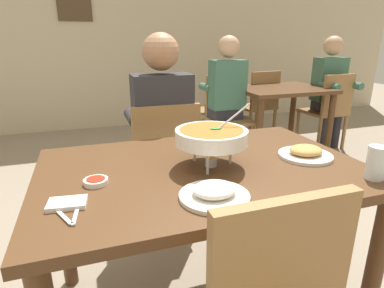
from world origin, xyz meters
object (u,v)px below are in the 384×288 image
object	(u,v)px
chair_diner_main	(164,161)
chair_bg_corner	(259,102)
dining_table_main	(203,188)
curry_bowl	(211,137)
dining_table_far	(280,100)
rice_plate	(214,193)
patron_bg_left	(330,86)
chair_bg_right	(215,103)
appetizer_plate	(306,153)
drink_glass	(376,164)
chair_bg_middle	(227,112)
sauce_dish	(96,181)
patron_bg_middle	(226,91)
diner_main	(161,125)
chair_bg_left	(329,107)

from	to	relation	value
chair_diner_main	chair_bg_corner	world-z (taller)	same
dining_table_main	curry_bowl	size ratio (longest dim) A/B	4.07
dining_table_far	rice_plate	bearing A→B (deg)	-128.07
chair_bg_corner	patron_bg_left	distance (m)	0.85
chair_bg_right	patron_bg_left	size ratio (longest dim) A/B	0.69
dining_table_main	chair_bg_right	bearing A→B (deg)	66.12
curry_bowl	appetizer_plate	xyz separation A→B (m)	(0.45, -0.04, -0.11)
chair_diner_main	rice_plate	bearing A→B (deg)	-93.82
drink_glass	chair_bg_middle	distance (m)	2.34
dining_table_main	dining_table_far	distance (m)	2.50
dining_table_main	curry_bowl	world-z (taller)	curry_bowl
dining_table_far	chair_bg_corner	bearing A→B (deg)	88.13
dining_table_main	dining_table_far	size ratio (longest dim) A/B	1.35
curry_bowl	dining_table_far	distance (m)	2.50
sauce_dish	patron_bg_middle	xyz separation A→B (m)	(1.41, 1.95, -0.02)
dining_table_far	patron_bg_left	distance (m)	0.70
dining_table_main	chair_bg_corner	distance (m)	2.88
patron_bg_middle	chair_bg_corner	bearing A→B (deg)	33.31
curry_bowl	rice_plate	distance (m)	0.31
sauce_dish	patron_bg_left	size ratio (longest dim) A/B	0.07
patron_bg_left	appetizer_plate	bearing A→B (deg)	-133.53
chair_bg_middle	dining_table_far	bearing A→B (deg)	-5.56
diner_main	chair_bg_corner	distance (m)	2.30
chair_diner_main	patron_bg_left	xyz separation A→B (m)	(2.32, 1.16, 0.24)
chair_bg_right	patron_bg_middle	bearing A→B (deg)	-101.65
chair_diner_main	chair_bg_right	xyz separation A→B (m)	(1.08, 1.71, 0.00)
rice_plate	chair_diner_main	bearing A→B (deg)	86.18
chair_diner_main	patron_bg_middle	xyz separation A→B (m)	(0.97, 1.18, 0.24)
chair_bg_middle	appetizer_plate	bearing A→B (deg)	-105.11
diner_main	chair_bg_middle	distance (m)	1.58
chair_diner_main	dining_table_far	xyz separation A→B (m)	(1.63, 1.16, 0.11)
dining_table_main	chair_bg_left	xyz separation A→B (m)	(2.26, 1.80, -0.14)
dining_table_main	drink_glass	xyz separation A→B (m)	(0.57, -0.33, 0.16)
chair_bg_left	patron_bg_middle	world-z (taller)	patron_bg_middle
curry_bowl	chair_bg_right	size ratio (longest dim) A/B	0.37
appetizer_plate	chair_bg_corner	world-z (taller)	chair_bg_corner
rice_plate	patron_bg_left	world-z (taller)	patron_bg_left
appetizer_plate	dining_table_far	xyz separation A→B (m)	(1.16, 1.94, -0.16)
chair_bg_right	dining_table_far	bearing A→B (deg)	-45.35
dining_table_main	appetizer_plate	world-z (taller)	appetizer_plate
chair_diner_main	sauce_dish	world-z (taller)	chair_diner_main
dining_table_far	chair_bg_left	world-z (taller)	chair_bg_left
diner_main	chair_bg_middle	size ratio (longest dim) A/B	1.46
curry_bowl	chair_bg_right	bearing A→B (deg)	66.80
chair_diner_main	chair_bg_middle	bearing A→B (deg)	50.13
chair_diner_main	appetizer_plate	size ratio (longest dim) A/B	3.75
sauce_dish	chair_bg_middle	size ratio (longest dim) A/B	0.10
chair_diner_main	patron_bg_left	distance (m)	2.60
appetizer_plate	chair_bg_left	bearing A→B (deg)	46.04
sauce_dish	appetizer_plate	bearing A→B (deg)	-0.61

